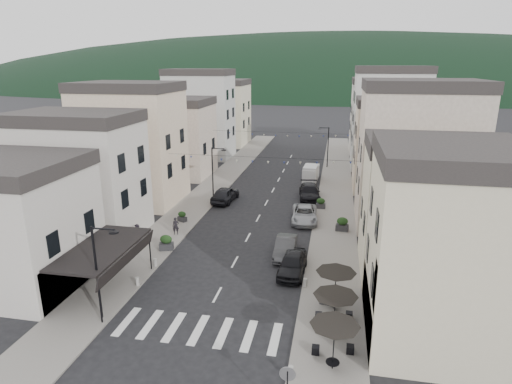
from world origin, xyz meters
TOP-DOWN VIEW (x-y plane):
  - ground at (0.00, 0.00)m, footprint 700.00×700.00m
  - sidewalk_left at (-7.50, 32.00)m, footprint 4.00×76.00m
  - sidewalk_right at (7.50, 32.00)m, footprint 4.00×76.00m
  - hill_backdrop at (0.00, 300.00)m, footprint 640.00×360.00m
  - bistro_building at (14.50, 4.00)m, footprint 10.00×8.00m
  - boutique_awning at (-7.25, 5.00)m, footprint 3.77×7.50m
  - buildings_row_left at (-14.50, 37.75)m, footprint 10.20×54.16m
  - buildings_row_right at (14.50, 36.59)m, footprint 10.20×54.16m
  - cafe_terrace at (7.70, 2.80)m, footprint 2.50×8.10m
  - streetlamp_left_near at (-5.82, 2.00)m, footprint 1.70×0.56m
  - streetlamp_left_far at (-5.82, 26.00)m, footprint 1.70×0.56m
  - streetlamp_right_far at (5.82, 44.00)m, footprint 1.70×0.56m
  - traffic_sign at (5.80, -3.50)m, footprint 0.70×0.07m
  - bollards at (0.00, 5.50)m, footprint 11.66×10.26m
  - bunting_near at (0.00, 22.00)m, footprint 19.00×0.28m
  - bunting_far at (0.00, 38.00)m, footprint 19.00×0.28m
  - parked_car_a at (4.60, 10.01)m, footprint 2.06×4.66m
  - parked_car_b at (3.73, 12.88)m, footprint 1.60×4.49m
  - parked_car_c at (4.60, 21.01)m, footprint 2.86×5.47m
  - parked_car_d at (4.60, 28.23)m, footprint 2.89×5.84m
  - parked_car_e at (-4.60, 25.61)m, footprint 2.48×5.17m
  - delivery_van at (4.20, 36.36)m, footprint 2.00×4.46m
  - pedestrian_a at (-6.42, 15.22)m, footprint 0.67×0.55m
  - pedestrian_b at (-8.74, 12.49)m, footprint 1.09×1.00m
  - planter_la at (-6.00, 11.95)m, footprint 1.28×0.93m
  - planter_lb at (-7.05, 18.50)m, footprint 1.01×0.81m
  - planter_ra at (7.23, 6.08)m, footprint 0.95×0.62m
  - planter_rb at (8.21, 18.93)m, footprint 1.21×0.75m
  - planter_rc at (6.00, 24.91)m, footprint 1.01×0.57m

SIDE VIEW (x-z plane):
  - ground at x=0.00m, z-range 0.00..0.00m
  - hill_backdrop at x=0.00m, z-range -35.00..35.00m
  - sidewalk_left at x=-7.50m, z-range 0.00..0.12m
  - sidewalk_right at x=7.50m, z-range 0.00..0.12m
  - bollards at x=0.00m, z-range 0.12..0.72m
  - planter_lb at x=-7.05m, z-range 0.11..1.10m
  - planter_ra at x=7.23m, z-range 0.11..1.10m
  - planter_rc at x=6.00m, z-range 0.10..1.22m
  - parked_car_c at x=4.60m, z-range 0.00..1.47m
  - parked_car_b at x=3.73m, z-range 0.00..1.47m
  - planter_rb at x=8.21m, z-range 0.10..1.38m
  - planter_la at x=-6.00m, z-range 0.10..1.39m
  - parked_car_a at x=4.60m, z-range 0.00..1.56m
  - parked_car_d at x=4.60m, z-range 0.00..1.63m
  - parked_car_e at x=-4.60m, z-range 0.00..1.70m
  - pedestrian_a at x=-6.42m, z-range 0.12..1.69m
  - pedestrian_b at x=-8.74m, z-range 0.12..1.92m
  - delivery_van at x=4.20m, z-range -0.02..2.07m
  - traffic_sign at x=5.80m, z-range 0.58..3.28m
  - cafe_terrace at x=7.70m, z-range 1.09..3.62m
  - boutique_awning at x=-7.25m, z-range 1.48..4.75m
  - streetlamp_left_near at x=-5.82m, z-range 0.70..6.70m
  - streetlamp_left_far at x=-5.82m, z-range 0.70..6.70m
  - streetlamp_right_far at x=5.82m, z-range 0.70..6.70m
  - bistro_building at x=14.50m, z-range 0.00..10.00m
  - bunting_near at x=0.00m, z-range 5.34..5.96m
  - bunting_far at x=0.00m, z-range 5.34..5.96m
  - buildings_row_left at x=-14.50m, z-range -0.88..13.12m
  - buildings_row_right at x=14.50m, z-range -0.93..13.57m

